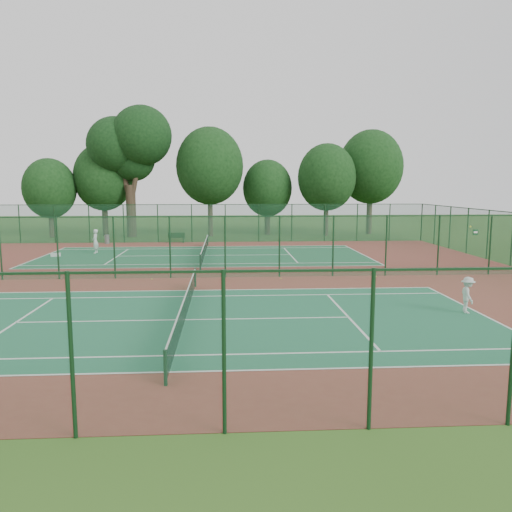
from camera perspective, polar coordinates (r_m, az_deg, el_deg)
The scene contains 19 objects.
ground at distance 28.41m, azimuth -6.63°, elevation -2.49°, with size 120.00×120.00×0.00m, color #2F541A.
red_pad at distance 28.41m, azimuth -6.63°, elevation -2.48°, with size 40.00×36.00×0.01m, color maroon.
court_near at distance 19.64m, azimuth -8.07°, elevation -7.24°, with size 23.77×10.97×0.01m, color #1F6443.
court_far at distance 37.28m, azimuth -5.88°, elevation 0.06°, with size 23.77×10.97×0.01m, color #1D5C37.
fence_north at distance 46.04m, azimuth -5.44°, elevation 3.77°, with size 40.00×0.09×3.50m.
fence_south at distance 10.58m, azimuth -12.19°, elevation -10.92°, with size 40.00×0.09×3.50m.
fence_divider at distance 28.14m, azimuth -6.69°, elevation 1.04°, with size 40.00×0.09×3.50m.
tennis_net_near at distance 19.51m, azimuth -8.10°, elevation -5.74°, with size 0.10×12.90×0.97m.
tennis_net_far at distance 37.21m, azimuth -5.89°, elevation 0.87°, with size 0.10×12.90×0.97m.
player_near at distance 22.05m, azimuth 23.03°, elevation -4.12°, with size 0.96×0.55×1.49m, color silver.
player_far at distance 40.19m, azimuth -17.89°, elevation 1.62°, with size 0.67×0.44×1.84m, color white.
trash_bin at distance 46.67m, azimuth -16.66°, elevation 1.86°, with size 0.44×0.44×0.79m, color slate.
bench at distance 45.87m, azimuth -9.07°, elevation 2.10°, with size 1.54×0.50×0.94m.
kit_bag at distance 39.37m, azimuth -21.92°, elevation 0.13°, with size 0.70×0.26×0.26m, color silver.
stray_ball_a at distance 27.77m, azimuth 2.88°, elevation -2.60°, with size 0.06×0.06×0.06m, color #CAE034.
stray_ball_b at distance 29.13m, azimuth 13.53°, elevation -2.30°, with size 0.07×0.07×0.07m, color #DFF038.
stray_ball_c at distance 28.21m, azimuth -11.81°, elevation -2.59°, with size 0.07×0.07×0.07m, color #C8E635.
big_tree at distance 52.29m, azimuth -14.19°, elevation 12.25°, with size 8.47×6.20×13.02m.
evergreen_row at distance 52.40m, azimuth -4.64°, elevation 2.36°, with size 39.00×5.00×12.00m, color black, non-canonical shape.
Camera 1 is at (1.60, -27.89, 5.17)m, focal length 35.00 mm.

